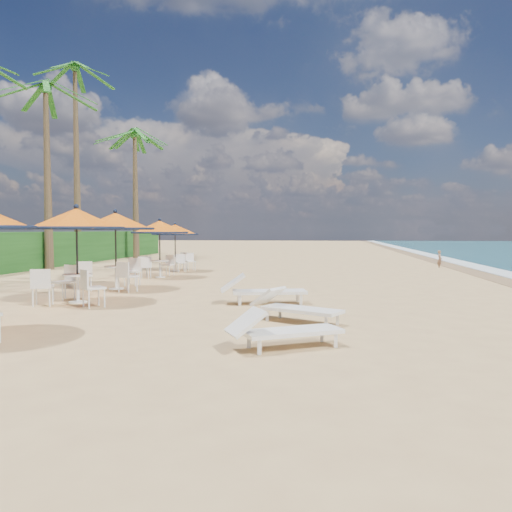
{
  "coord_description": "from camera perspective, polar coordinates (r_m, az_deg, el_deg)",
  "views": [
    {
      "loc": [
        1.61,
        -8.4,
        1.91
      ],
      "look_at": [
        -0.26,
        4.95,
        1.2
      ],
      "focal_mm": 35.0,
      "sensor_mm": 36.0,
      "label": 1
    }
  ],
  "objects": [
    {
      "name": "station_2",
      "position": [
        16.59,
        -15.78,
        2.78
      ],
      "size": [
        2.46,
        2.53,
        2.57
      ],
      "color": "black",
      "rests_on": "ground"
    },
    {
      "name": "station_1",
      "position": [
        13.78,
        -20.0,
        2.73
      ],
      "size": [
        2.47,
        2.47,
        2.58
      ],
      "color": "black",
      "rests_on": "ground"
    },
    {
      "name": "lounger_near",
      "position": [
        8.08,
        2.91,
        -8.37
      ],
      "size": [
        1.93,
        1.41,
        0.67
      ],
      "rotation": [
        0.0,
        0.0,
        0.5
      ],
      "color": "white",
      "rests_on": "ground"
    },
    {
      "name": "station_3",
      "position": [
        20.32,
        -11.1,
        2.47
      ],
      "size": [
        2.28,
        2.29,
        2.38
      ],
      "color": "black",
      "rests_on": "ground"
    },
    {
      "name": "station_4",
      "position": [
        23.3,
        -9.06,
        2.33
      ],
      "size": [
        2.16,
        2.26,
        2.26
      ],
      "color": "black",
      "rests_on": "ground"
    },
    {
      "name": "ground",
      "position": [
        8.77,
        -2.85,
        -9.57
      ],
      "size": [
        160.0,
        160.0,
        0.0
      ],
      "primitive_type": "plane",
      "color": "tan",
      "rests_on": "ground"
    },
    {
      "name": "palm_5",
      "position": [
        32.15,
        -19.98,
        18.49
      ],
      "size": [
        5.0,
        5.0,
        11.55
      ],
      "color": "brown",
      "rests_on": "ground"
    },
    {
      "name": "lounger_far",
      "position": [
        12.86,
        0.52,
        -3.86
      ],
      "size": [
        2.3,
        1.15,
        0.79
      ],
      "rotation": [
        0.0,
        0.0,
        0.22
      ],
      "color": "white",
      "rests_on": "ground"
    },
    {
      "name": "palm_6",
      "position": [
        34.95,
        -13.67,
        12.67
      ],
      "size": [
        5.0,
        5.0,
        8.59
      ],
      "color": "brown",
      "rests_on": "ground"
    },
    {
      "name": "palm_7",
      "position": [
        37.75,
        -13.72,
        12.47
      ],
      "size": [
        5.0,
        5.0,
        8.96
      ],
      "color": "brown",
      "rests_on": "ground"
    },
    {
      "name": "lounger_mid",
      "position": [
        10.4,
        4.27,
        -5.75
      ],
      "size": [
        2.0,
        1.44,
        0.7
      ],
      "rotation": [
        0.0,
        0.0,
        -0.48
      ],
      "color": "white",
      "rests_on": "ground"
    },
    {
      "name": "palm_4",
      "position": [
        26.87,
        -22.9,
        16.25
      ],
      "size": [
        5.0,
        5.0,
        8.95
      ],
      "color": "brown",
      "rests_on": "ground"
    },
    {
      "name": "person",
      "position": [
        26.65,
        20.25,
        -0.29
      ],
      "size": [
        0.23,
        0.35,
        0.93
      ],
      "primitive_type": "imported",
      "rotation": [
        0.0,
        0.0,
        1.61
      ],
      "color": "#886045",
      "rests_on": "ground"
    }
  ]
}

